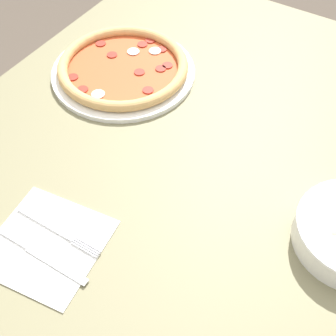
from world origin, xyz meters
name	(u,v)px	position (x,y,z in m)	size (l,w,h in m)	color
ground_plane	(180,303)	(0.00, 0.00, 0.00)	(8.00, 8.00, 0.00)	#4C4238
dining_table	(185,179)	(0.00, 0.00, 0.67)	(1.30, 1.03, 0.76)	#706B4C
pizza	(123,68)	(-0.14, -0.26, 0.78)	(0.35, 0.35, 0.04)	white
napkin	(47,244)	(0.33, -0.10, 0.76)	(0.22, 0.22, 0.00)	white
fork	(56,231)	(0.30, -0.10, 0.77)	(0.02, 0.19, 0.00)	silver
knife	(33,251)	(0.35, -0.11, 0.77)	(0.02, 0.22, 0.01)	silver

